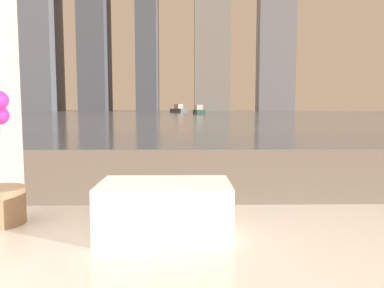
# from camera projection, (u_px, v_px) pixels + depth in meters

# --- Properties ---
(towel_stack) EXTENTS (0.29, 0.17, 0.12)m
(towel_stack) POSITION_uv_depth(u_px,v_px,m) (165.00, 208.00, 0.84)
(towel_stack) COLOR white
(towel_stack) RESTS_ON bathtub
(harbor_water) EXTENTS (180.00, 110.00, 0.01)m
(harbor_water) POSITION_uv_depth(u_px,v_px,m) (186.00, 113.00, 61.77)
(harbor_water) COLOR slate
(harbor_water) RESTS_ON ground_plane
(harbor_boat_1) EXTENTS (1.66, 3.58, 1.29)m
(harbor_boat_1) POSITION_uv_depth(u_px,v_px,m) (199.00, 111.00, 51.76)
(harbor_boat_1) COLOR #335647
(harbor_boat_1) RESTS_ON harbor_water
(harbor_boat_2) EXTENTS (1.97, 3.26, 1.16)m
(harbor_boat_2) POSITION_uv_depth(u_px,v_px,m) (4.00, 111.00, 58.59)
(harbor_boat_2) COLOR maroon
(harbor_boat_2) RESTS_ON harbor_water
(harbor_boat_3) EXTENTS (3.44, 4.50, 1.62)m
(harbor_boat_3) POSITION_uv_depth(u_px,v_px,m) (179.00, 110.00, 71.26)
(harbor_boat_3) COLOR #4C4C51
(harbor_boat_3) RESTS_ON harbor_water
(skyline_tower_0) EXTENTS (13.46, 12.98, 40.12)m
(skyline_tower_0) POSITION_uv_depth(u_px,v_px,m) (35.00, 46.00, 114.79)
(skyline_tower_0) COLOR slate
(skyline_tower_0) RESTS_ON ground_plane
(skyline_tower_3) EXTENTS (10.87, 6.41, 51.00)m
(skyline_tower_3) POSITION_uv_depth(u_px,v_px,m) (212.00, 28.00, 115.26)
(skyline_tower_3) COLOR gray
(skyline_tower_3) RESTS_ON ground_plane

